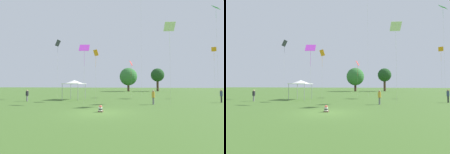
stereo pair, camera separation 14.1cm
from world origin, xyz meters
TOP-DOWN VIEW (x-y plane):
  - ground_plane at (0.00, 0.00)m, footprint 300.00×300.00m
  - seated_toddler at (-0.05, 0.35)m, footprint 0.44×0.52m
  - person_standing_0 at (-12.55, 7.46)m, footprint 0.38×0.38m
  - person_standing_1 at (12.88, 11.15)m, footprint 0.39×0.39m
  - person_standing_2 at (4.34, 7.08)m, footprint 0.43×0.43m
  - canopy_tent at (-7.48, 11.57)m, footprint 3.05×3.05m
  - kite_0 at (-3.85, 6.40)m, footprint 1.39×1.08m
  - kite_1 at (6.27, 7.29)m, footprint 1.33×1.07m
  - kite_2 at (-3.54, 10.11)m, footprint 0.94×0.82m
  - kite_3 at (-13.03, 16.29)m, footprint 0.57×1.22m
  - kite_4 at (0.61, 18.68)m, footprint 0.60×1.02m
  - kite_5 at (15.24, 20.35)m, footprint 0.82×0.53m
  - kite_6 at (16.79, 23.30)m, footprint 1.84×1.89m
  - distant_tree_0 at (6.91, 53.46)m, footprint 4.94×4.94m
  - distant_tree_1 at (-3.51, 49.31)m, footprint 6.36×6.36m

SIDE VIEW (x-z plane):
  - ground_plane at x=0.00m, z-range 0.00..0.00m
  - seated_toddler at x=-0.05m, z-range -0.05..0.50m
  - person_standing_0 at x=-12.55m, z-range 0.14..1.72m
  - person_standing_2 at x=4.34m, z-range 0.15..1.77m
  - person_standing_1 at x=12.88m, z-range 0.17..1.84m
  - canopy_tent at x=-7.48m, z-range 1.18..4.19m
  - distant_tree_1 at x=-3.51m, z-range 1.06..9.59m
  - distant_tree_0 at x=6.91m, z-range 1.71..10.25m
  - kite_4 at x=0.61m, z-range 2.76..9.50m
  - kite_2 at x=-3.54m, z-range 3.01..10.28m
  - kite_0 at x=-3.85m, z-range 3.05..10.34m
  - kite_5 at x=15.24m, z-range 3.75..12.77m
  - kite_1 at x=6.27m, z-range 4.11..13.56m
  - kite_3 at x=-13.03m, z-range 4.61..15.37m
  - kite_6 at x=16.79m, z-range 8.07..25.94m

